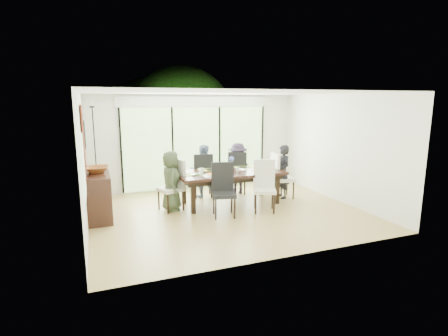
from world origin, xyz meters
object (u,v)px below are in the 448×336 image
object	(u,v)px
table_top	(230,173)
chair_far_right	(237,172)
person_right_end	(283,172)
sideboard	(98,193)
cup_c	(258,167)
chair_far_left	(203,175)
person_far_left	(203,171)
bowl	(97,169)
chair_near_right	(265,186)
laptop	(198,174)
chair_near_left	(224,190)
cup_b	(238,170)
vase	(231,168)
person_far_right	(238,168)
cup_a	(201,170)
chair_left_end	(170,185)
chair_right_end	(283,175)
person_left_end	(171,181)

from	to	relation	value
table_top	chair_far_right	size ratio (longest dim) A/B	2.18
person_right_end	sideboard	world-z (taller)	person_right_end
chair_far_right	cup_c	xyz separation A→B (m)	(0.25, -0.75, 0.27)
chair_far_left	person_far_left	size ratio (longest dim) A/B	0.85
table_top	bowl	bearing A→B (deg)	177.41
chair_near_right	cup_c	distance (m)	1.05
laptop	cup_c	distance (m)	1.66
chair_far_right	person_far_left	xyz separation A→B (m)	(-1.00, -0.02, 0.10)
chair_far_right	chair_near_left	xyz separation A→B (m)	(-1.05, -1.72, 0.00)
sideboard	laptop	bearing A→B (deg)	-8.63
table_top	cup_b	size ratio (longest dim) A/B	24.00
chair_near_right	cup_c	size ratio (longest dim) A/B	8.87
vase	cup_b	bearing A→B (deg)	-56.31
person_far_left	person_far_right	distance (m)	1.00
person_far_right	laptop	world-z (taller)	person_far_right
cup_a	person_far_right	bearing A→B (deg)	28.55
chair_near_left	chair_left_end	bearing A→B (deg)	151.94
table_top	cup_c	bearing A→B (deg)	7.13
chair_right_end	sideboard	bearing A→B (deg)	94.04
chair_left_end	laptop	world-z (taller)	chair_left_end
table_top	laptop	size ratio (longest dim) A/B	7.27
chair_far_right	cup_b	bearing A→B (deg)	90.79
cup_b	laptop	bearing A→B (deg)	180.00
chair_left_end	chair_far_right	bearing A→B (deg)	93.35
chair_far_left	laptop	size ratio (longest dim) A/B	3.33
chair_near_right	vase	world-z (taller)	chair_near_right
person_far_right	chair_far_left	bearing A→B (deg)	10.94
person_far_right	laptop	xyz separation A→B (m)	(-1.40, -0.93, 0.13)
person_right_end	cup_a	bearing A→B (deg)	-91.21
chair_near_left	chair_near_right	size ratio (longest dim) A/B	1.00
table_top	bowl	size ratio (longest dim) A/B	4.96
chair_far_left	cup_a	bearing A→B (deg)	81.95
person_right_end	person_far_left	world-z (taller)	same
chair_far_left	bowl	world-z (taller)	chair_far_left
chair_far_right	chair_right_end	bearing A→B (deg)	161.81
sideboard	chair_right_end	bearing A→B (deg)	-2.99
chair_far_left	person_far_left	bearing A→B (deg)	101.61
vase	cup_a	world-z (taller)	vase
table_top	chair_near_left	bearing A→B (deg)	-119.89
person_right_end	vase	world-z (taller)	person_right_end
table_top	person_far_right	size ratio (longest dim) A/B	1.86
cup_c	bowl	size ratio (longest dim) A/B	0.26
vase	chair_right_end	bearing A→B (deg)	-1.97
person_far_left	sideboard	bearing A→B (deg)	24.48
table_top	cup_c	world-z (taller)	cup_c
laptop	chair_near_right	bearing A→B (deg)	-65.50
table_top	chair_near_left	world-z (taller)	chair_near_left
person_left_end	cup_c	xyz separation A→B (m)	(2.28, 0.10, 0.17)
person_left_end	person_right_end	world-z (taller)	same
chair_far_left	cup_c	world-z (taller)	chair_far_left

